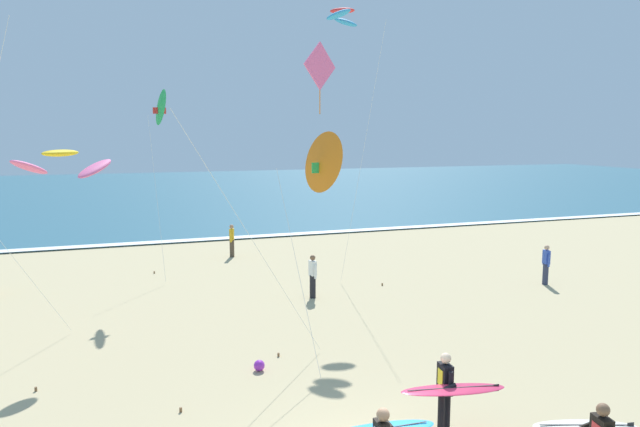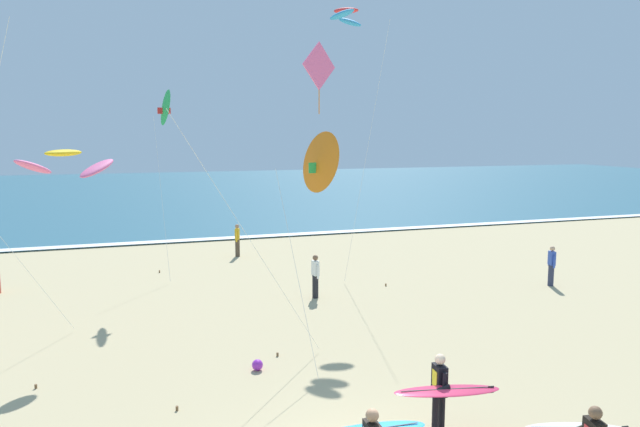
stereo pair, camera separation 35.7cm
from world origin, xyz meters
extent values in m
cube|color=#2D6075|center=(0.00, 53.39, 0.04)|extent=(160.00, 60.00, 0.08)
cube|color=white|center=(0.00, 23.69, 0.09)|extent=(160.00, 0.86, 0.01)
sphere|color=#A87A59|center=(-0.60, -0.77, 1.60)|extent=(0.21, 0.21, 0.21)
cylinder|color=black|center=(-0.60, -0.54, 1.29)|extent=(0.09, 0.09, 0.26)
sphere|color=brown|center=(2.75, -1.77, 1.60)|extent=(0.21, 0.21, 0.21)
cylinder|color=black|center=(2.78, -1.54, 1.29)|extent=(0.09, 0.09, 0.26)
cylinder|color=black|center=(1.42, 0.82, 0.44)|extent=(0.13, 0.13, 0.88)
cylinder|color=black|center=(1.64, 0.96, 0.44)|extent=(0.13, 0.13, 0.88)
cube|color=black|center=(1.53, 0.89, 1.18)|extent=(0.23, 0.35, 0.60)
cube|color=yellow|center=(1.42, 0.90, 1.22)|extent=(0.03, 0.20, 0.32)
sphere|color=beige|center=(1.53, 0.89, 1.60)|extent=(0.21, 0.21, 0.21)
cylinder|color=black|center=(1.51, 0.66, 1.29)|extent=(0.09, 0.09, 0.26)
cylinder|color=black|center=(1.44, 0.58, 1.16)|extent=(0.26, 0.10, 0.14)
cylinder|color=black|center=(1.55, 1.12, 1.14)|extent=(0.09, 0.09, 0.56)
ellipsoid|color=#D83359|center=(1.50, 0.53, 1.12)|extent=(2.19, 0.68, 0.19)
cube|color=#333333|center=(1.50, 0.53, 1.16)|extent=(1.89, 0.18, 0.12)
cube|color=#262628|center=(2.40, 0.46, 1.05)|extent=(0.12, 0.02, 0.14)
cone|color=orange|center=(0.05, 3.99, 5.30)|extent=(0.79, 1.48, 1.41)
cube|color=green|center=(0.05, 3.99, 5.16)|extent=(0.50, 0.16, 0.24)
cylinder|color=silver|center=(-0.22, 4.95, 2.57)|extent=(0.55, 1.93, 4.94)
cylinder|color=brown|center=(-0.49, 5.91, 0.05)|extent=(0.06, 0.06, 0.10)
cone|color=green|center=(-2.74, 14.62, 6.95)|extent=(0.59, 1.43, 1.39)
cube|color=red|center=(-2.74, 14.62, 6.81)|extent=(0.50, 0.10, 0.24)
cylinder|color=silver|center=(-2.91, 15.64, 3.39)|extent=(0.34, 2.05, 6.59)
cylinder|color=brown|center=(-3.07, 16.66, 0.05)|extent=(0.06, 0.06, 0.10)
ellipsoid|color=#2D99DB|center=(4.28, 13.13, 10.23)|extent=(1.08, 0.94, 0.48)
ellipsoid|color=red|center=(3.89, 12.49, 10.51)|extent=(1.07, 0.93, 0.20)
ellipsoid|color=#2D99DB|center=(3.49, 11.85, 10.23)|extent=(1.08, 0.94, 0.48)
cylinder|color=silver|center=(4.59, 12.06, 5.11)|extent=(1.42, 0.89, 10.03)
cylinder|color=brown|center=(5.29, 11.62, 0.05)|extent=(0.06, 0.06, 0.10)
cylinder|color=brown|center=(-6.35, 5.74, 0.05)|extent=(0.06, 0.06, 0.10)
ellipsoid|color=pink|center=(-4.94, 9.06, 4.96)|extent=(1.21, 1.43, 0.63)
ellipsoid|color=yellow|center=(-5.86, 9.71, 5.38)|extent=(1.22, 1.43, 0.20)
ellipsoid|color=pink|center=(-6.78, 10.36, 4.96)|extent=(1.21, 1.43, 0.63)
cylinder|color=silver|center=(-6.89, 8.25, 2.48)|extent=(2.07, 2.92, 4.76)
cube|color=pink|center=(0.67, 5.83, 7.64)|extent=(1.07, 0.62, 1.21)
cylinder|color=orange|center=(0.67, 5.83, 6.73)|extent=(0.02, 0.02, 0.61)
cylinder|color=silver|center=(-1.31, 4.71, 3.26)|extent=(3.96, 2.25, 6.33)
cylinder|color=brown|center=(-3.28, 3.60, 0.05)|extent=(0.06, 0.06, 0.10)
cylinder|color=black|center=(2.17, 10.92, 0.42)|extent=(0.22, 0.22, 0.84)
cube|color=white|center=(2.17, 10.92, 1.11)|extent=(0.23, 0.34, 0.54)
sphere|color=brown|center=(2.17, 10.92, 1.49)|extent=(0.20, 0.20, 0.20)
cylinder|color=white|center=(2.20, 10.71, 1.01)|extent=(0.08, 0.08, 0.50)
cylinder|color=white|center=(2.14, 11.13, 1.01)|extent=(0.08, 0.08, 0.50)
cylinder|color=#4C3D2D|center=(0.71, 18.92, 0.42)|extent=(0.22, 0.22, 0.84)
cube|color=gold|center=(0.71, 18.92, 1.11)|extent=(0.28, 0.36, 0.54)
sphere|color=#A87A59|center=(0.71, 18.92, 1.49)|extent=(0.20, 0.20, 0.20)
cylinder|color=gold|center=(0.79, 19.12, 1.01)|extent=(0.08, 0.08, 0.50)
cylinder|color=gold|center=(0.64, 18.73, 1.01)|extent=(0.08, 0.08, 0.50)
cylinder|color=#2D334C|center=(11.48, 9.66, 0.42)|extent=(0.22, 0.22, 0.84)
cube|color=#3351B7|center=(11.48, 9.66, 1.11)|extent=(0.25, 0.35, 0.54)
sphere|color=tan|center=(11.48, 9.66, 1.49)|extent=(0.20, 0.20, 0.20)
cylinder|color=#3351B7|center=(11.43, 9.46, 1.01)|extent=(0.08, 0.08, 0.50)
cylinder|color=#3351B7|center=(11.53, 9.86, 1.01)|extent=(0.08, 0.08, 0.50)
sphere|color=purple|center=(-1.19, 5.17, 0.14)|extent=(0.28, 0.28, 0.28)
camera|label=1|loc=(-4.30, -8.37, 5.91)|focal=32.29mm
camera|label=2|loc=(-3.96, -8.49, 5.91)|focal=32.29mm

